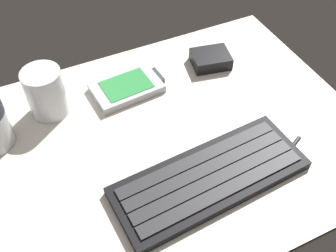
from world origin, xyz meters
The scene contains 6 objects.
ground_plane centered at (0.00, -0.23, -0.99)cm, with size 64.00×48.00×2.80cm.
keyboard centered at (2.11, -9.94, 0.81)cm, with size 29.66×12.89×1.70cm.
handheld_device centered at (-1.76, 13.31, 0.73)cm, with size 13.21×8.52×1.50cm.
juice_cup centered at (-15.44, 14.22, 3.91)cm, with size 6.40×6.40×8.50cm.
charger_block centered at (15.31, 13.38, 1.20)cm, with size 7.00×5.60×2.40cm, color black.
stylus_pen centered at (15.00, -11.00, 0.35)cm, with size 0.70×0.70×9.50cm, color #26262B.
Camera 1 is at (-17.58, -37.16, 49.30)cm, focal length 42.56 mm.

